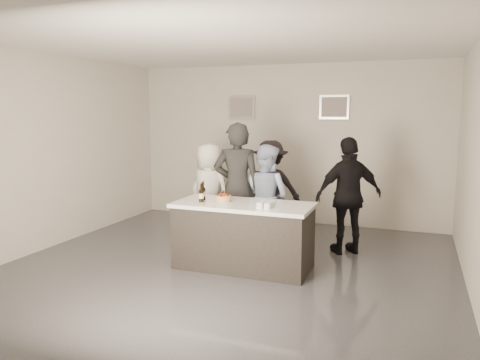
% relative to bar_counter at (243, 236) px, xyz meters
% --- Properties ---
extents(floor, '(6.00, 6.00, 0.00)m').
position_rel_bar_counter_xyz_m(floor, '(-0.20, -0.10, -0.45)').
color(floor, '#3D3D42').
rests_on(floor, ground).
extents(ceiling, '(6.00, 6.00, 0.00)m').
position_rel_bar_counter_xyz_m(ceiling, '(-0.20, -0.10, 2.55)').
color(ceiling, white).
extents(wall_back, '(6.00, 0.04, 3.00)m').
position_rel_bar_counter_xyz_m(wall_back, '(-0.20, 2.90, 1.05)').
color(wall_back, beige).
rests_on(wall_back, ground).
extents(wall_front, '(6.00, 0.04, 3.00)m').
position_rel_bar_counter_xyz_m(wall_front, '(-0.20, -3.10, 1.05)').
color(wall_front, beige).
rests_on(wall_front, ground).
extents(wall_left, '(0.04, 6.00, 3.00)m').
position_rel_bar_counter_xyz_m(wall_left, '(-3.20, -0.10, 1.05)').
color(wall_left, beige).
rests_on(wall_left, ground).
extents(wall_right, '(0.04, 6.00, 3.00)m').
position_rel_bar_counter_xyz_m(wall_right, '(2.80, -0.10, 1.05)').
color(wall_right, beige).
rests_on(wall_right, ground).
extents(picture_left, '(0.54, 0.04, 0.44)m').
position_rel_bar_counter_xyz_m(picture_left, '(-1.10, 2.87, 1.75)').
color(picture_left, '#B2B2B7').
rests_on(picture_left, wall_back).
extents(picture_right, '(0.54, 0.04, 0.44)m').
position_rel_bar_counter_xyz_m(picture_right, '(0.70, 2.87, 1.75)').
color(picture_right, '#B2B2B7').
rests_on(picture_right, wall_back).
extents(bar_counter, '(1.86, 0.86, 0.90)m').
position_rel_bar_counter_xyz_m(bar_counter, '(0.00, 0.00, 0.00)').
color(bar_counter, white).
rests_on(bar_counter, ground).
extents(cake, '(0.21, 0.21, 0.08)m').
position_rel_bar_counter_xyz_m(cake, '(-0.29, 0.00, 0.49)').
color(cake, orange).
rests_on(cake, bar_counter).
extents(beer_bottle_a, '(0.07, 0.07, 0.26)m').
position_rel_bar_counter_xyz_m(beer_bottle_a, '(-0.61, 0.02, 0.58)').
color(beer_bottle_a, black).
rests_on(beer_bottle_a, bar_counter).
extents(beer_bottle_b, '(0.07, 0.07, 0.26)m').
position_rel_bar_counter_xyz_m(beer_bottle_b, '(-0.56, -0.13, 0.58)').
color(beer_bottle_b, black).
rests_on(beer_bottle_b, bar_counter).
extents(tumbler_cluster, '(0.19, 0.30, 0.08)m').
position_rel_bar_counter_xyz_m(tumbler_cluster, '(0.36, -0.14, 0.49)').
color(tumbler_cluster, orange).
rests_on(tumbler_cluster, bar_counter).
extents(candles, '(0.24, 0.08, 0.01)m').
position_rel_bar_counter_xyz_m(candles, '(-0.37, -0.28, 0.45)').
color(candles, pink).
rests_on(candles, bar_counter).
extents(person_main_black, '(0.82, 0.65, 1.96)m').
position_rel_bar_counter_xyz_m(person_main_black, '(-0.37, 0.72, 0.53)').
color(person_main_black, black).
rests_on(person_main_black, ground).
extents(person_main_blue, '(0.96, 0.85, 1.63)m').
position_rel_bar_counter_xyz_m(person_main_blue, '(0.00, 1.00, 0.36)').
color(person_main_blue, '#B5C5EC').
rests_on(person_main_blue, ground).
extents(person_guest_left, '(0.89, 0.69, 1.61)m').
position_rel_bar_counter_xyz_m(person_guest_left, '(-1.02, 1.14, 0.35)').
color(person_guest_left, white).
rests_on(person_guest_left, ground).
extents(person_guest_right, '(1.10, 0.91, 1.75)m').
position_rel_bar_counter_xyz_m(person_guest_right, '(1.23, 1.19, 0.43)').
color(person_guest_right, black).
rests_on(person_guest_right, ground).
extents(person_guest_back, '(1.20, 0.94, 1.63)m').
position_rel_bar_counter_xyz_m(person_guest_back, '(-0.20, 1.88, 0.37)').
color(person_guest_back, black).
rests_on(person_guest_back, ground).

